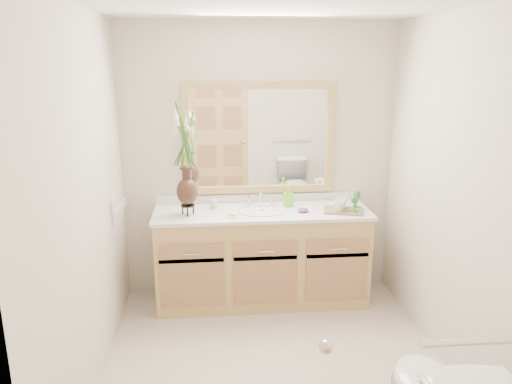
{
  "coord_description": "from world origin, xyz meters",
  "views": [
    {
      "loc": [
        -0.42,
        -3.02,
        2.11
      ],
      "look_at": [
        -0.09,
        0.65,
        1.1
      ],
      "focal_mm": 35.0,
      "sensor_mm": 36.0,
      "label": 1
    }
  ],
  "objects": [
    {
      "name": "mug_left",
      "position": [
        0.64,
        0.89,
        0.89
      ],
      "size": [
        0.12,
        0.12,
        0.1
      ],
      "primitive_type": "imported",
      "rotation": [
        0.0,
        0.0,
        -0.33
      ],
      "color": "beige",
      "rests_on": "tray"
    },
    {
      "name": "mirror",
      "position": [
        0.0,
        1.28,
        1.41
      ],
      "size": [
        1.32,
        0.04,
        0.97
      ],
      "color": "white",
      "rests_on": "wall_back"
    },
    {
      "name": "grab_bar",
      "position": [
        0.7,
        -1.27,
        0.95
      ],
      "size": [
        0.55,
        0.03,
        0.03
      ],
      "primitive_type": "cylinder",
      "rotation": [
        0.0,
        1.57,
        0.0
      ],
      "color": "silver",
      "rests_on": "wall_front"
    },
    {
      "name": "wall_right",
      "position": [
        1.2,
        0.0,
        1.2
      ],
      "size": [
        0.02,
        2.6,
        2.4
      ],
      "primitive_type": "cube",
      "color": "silver",
      "rests_on": "floor"
    },
    {
      "name": "wall_left",
      "position": [
        -1.2,
        0.0,
        1.2
      ],
      "size": [
        0.02,
        2.6,
        2.4
      ],
      "primitive_type": "cube",
      "color": "silver",
      "rests_on": "floor"
    },
    {
      "name": "goblet_back",
      "position": [
        0.81,
        0.99,
        0.94
      ],
      "size": [
        0.07,
        0.07,
        0.15
      ],
      "color": "#236B2E",
      "rests_on": "tray"
    },
    {
      "name": "floor",
      "position": [
        0.0,
        0.0,
        0.0
      ],
      "size": [
        2.6,
        2.6,
        0.0
      ],
      "primitive_type": "plane",
      "color": "#BEB1A2",
      "rests_on": "ground"
    },
    {
      "name": "wall_back",
      "position": [
        0.0,
        1.3,
        1.2
      ],
      "size": [
        2.4,
        0.02,
        2.4
      ],
      "primitive_type": "cube",
      "color": "silver",
      "rests_on": "floor"
    },
    {
      "name": "tumbler",
      "position": [
        -0.41,
        1.11,
        0.87
      ],
      "size": [
        0.06,
        0.06,
        0.08
      ],
      "primitive_type": "cylinder",
      "color": "beige",
      "rests_on": "counter"
    },
    {
      "name": "switch_plate",
      "position": [
        -1.19,
        0.76,
        0.98
      ],
      "size": [
        0.02,
        0.12,
        0.12
      ],
      "primitive_type": "cube",
      "color": "white",
      "rests_on": "wall_left"
    },
    {
      "name": "tray",
      "position": [
        0.69,
        0.92,
        0.84
      ],
      "size": [
        0.38,
        0.3,
        0.02
      ],
      "primitive_type": "cube",
      "rotation": [
        0.0,
        0.0,
        -0.29
      ],
      "color": "brown",
      "rests_on": "counter"
    },
    {
      "name": "soap_bottle",
      "position": [
        0.24,
        1.12,
        0.91
      ],
      "size": [
        0.08,
        0.08,
        0.16
      ],
      "primitive_type": "imported",
      "rotation": [
        0.0,
        0.0,
        0.08
      ],
      "color": "#78DA33",
      "rests_on": "counter"
    },
    {
      "name": "vanity",
      "position": [
        0.0,
        1.01,
        0.4
      ],
      "size": [
        1.8,
        0.55,
        0.8
      ],
      "color": "tan",
      "rests_on": "floor"
    },
    {
      "name": "wall_front",
      "position": [
        0.0,
        -1.3,
        1.2
      ],
      "size": [
        2.4,
        0.02,
        2.4
      ],
      "primitive_type": "cube",
      "color": "silver",
      "rests_on": "floor"
    },
    {
      "name": "door",
      "position": [
        -0.3,
        -1.29,
        1.0
      ],
      "size": [
        0.8,
        0.03,
        2.0
      ],
      "primitive_type": "cube",
      "color": "tan",
      "rests_on": "floor"
    },
    {
      "name": "sink",
      "position": [
        0.0,
        1.0,
        0.78
      ],
      "size": [
        0.38,
        0.34,
        0.23
      ],
      "color": "white",
      "rests_on": "counter"
    },
    {
      "name": "goblet_front",
      "position": [
        0.76,
        0.87,
        0.94
      ],
      "size": [
        0.06,
        0.06,
        0.14
      ],
      "color": "#236B2E",
      "rests_on": "tray"
    },
    {
      "name": "purple_dish",
      "position": [
        0.34,
        0.94,
        0.85
      ],
      "size": [
        0.11,
        0.09,
        0.03
      ],
      "primitive_type": "ellipsoid",
      "rotation": [
        0.0,
        0.0,
        -0.18
      ],
      "color": "#64297C",
      "rests_on": "counter"
    },
    {
      "name": "ceiling",
      "position": [
        0.0,
        0.0,
        2.4
      ],
      "size": [
        2.4,
        2.6,
        0.02
      ],
      "primitive_type": "cube",
      "color": "white",
      "rests_on": "wall_back"
    },
    {
      "name": "mug_right",
      "position": [
        0.68,
        0.97,
        0.89
      ],
      "size": [
        0.12,
        0.12,
        0.09
      ],
      "primitive_type": "imported",
      "rotation": [
        0.0,
        0.0,
        0.4
      ],
      "color": "beige",
      "rests_on": "tray"
    },
    {
      "name": "soap_dish",
      "position": [
        -0.26,
        0.86,
        0.84
      ],
      "size": [
        0.1,
        0.1,
        0.03
      ],
      "color": "beige",
      "rests_on": "counter"
    },
    {
      "name": "counter",
      "position": [
        0.0,
        1.01,
        0.82
      ],
      "size": [
        1.84,
        0.57,
        0.03
      ],
      "primitive_type": "cube",
      "color": "white",
      "rests_on": "vanity"
    },
    {
      "name": "flower_vase",
      "position": [
        -0.62,
        0.96,
        1.4
      ],
      "size": [
        0.2,
        0.2,
        0.84
      ],
      "rotation": [
        0.0,
        0.0,
        -0.26
      ],
      "color": "black",
      "rests_on": "counter"
    }
  ]
}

